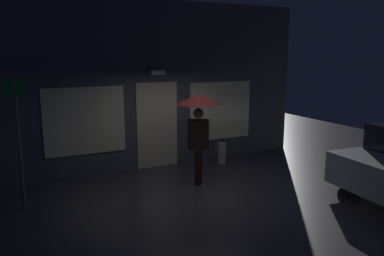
% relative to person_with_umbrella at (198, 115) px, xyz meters
% --- Properties ---
extents(ground_plane, '(18.00, 18.00, 0.00)m').
position_rel_person_with_umbrella_xyz_m(ground_plane, '(-0.32, -0.50, -1.58)').
color(ground_plane, '#38353A').
extents(building_facade, '(8.44, 0.48, 4.22)m').
position_rel_person_with_umbrella_xyz_m(building_facade, '(-0.32, 1.85, 0.51)').
color(building_facade, '#4C4C56').
rests_on(building_facade, ground).
extents(person_with_umbrella, '(1.00, 1.00, 2.04)m').
position_rel_person_with_umbrella_xyz_m(person_with_umbrella, '(0.00, 0.00, 0.00)').
color(person_with_umbrella, black).
rests_on(person_with_umbrella, ground).
extents(street_sign_post, '(0.40, 0.07, 2.57)m').
position_rel_person_with_umbrella_xyz_m(street_sign_post, '(-3.64, 0.12, -0.13)').
color(street_sign_post, '#595B60').
rests_on(street_sign_post, ground).
extents(sidewalk_bollard, '(0.23, 0.23, 0.55)m').
position_rel_person_with_umbrella_xyz_m(sidewalk_bollard, '(1.32, 1.16, -1.30)').
color(sidewalk_bollard, '#B2A899').
rests_on(sidewalk_bollard, ground).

